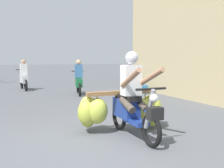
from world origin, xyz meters
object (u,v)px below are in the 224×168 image
(motorbike_main_loaded, at_px, (128,108))
(motorbike_distant_far_ahead, at_px, (24,78))
(motorbike_distant_ahead_right, at_px, (79,81))
(produce_crate, at_px, (140,89))

(motorbike_main_loaded, bearing_deg, motorbike_distant_far_ahead, 98.74)
(motorbike_distant_ahead_right, bearing_deg, motorbike_main_loaded, -96.35)
(motorbike_main_loaded, bearing_deg, produce_crate, 58.52)
(motorbike_distant_ahead_right, height_order, motorbike_distant_far_ahead, same)
(motorbike_distant_ahead_right, relative_size, motorbike_distant_far_ahead, 0.99)
(produce_crate, bearing_deg, motorbike_distant_far_ahead, 143.39)
(motorbike_main_loaded, height_order, produce_crate, motorbike_main_loaded)
(motorbike_distant_ahead_right, bearing_deg, motorbike_distant_far_ahead, 126.92)
(produce_crate, bearing_deg, motorbike_distant_ahead_right, 164.16)
(motorbike_main_loaded, xyz_separation_m, motorbike_distant_ahead_right, (0.63, 5.64, 0.08))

